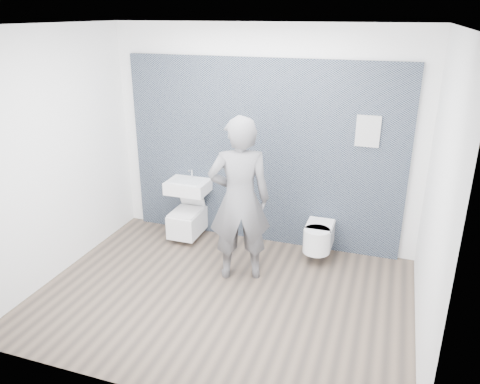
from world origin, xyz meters
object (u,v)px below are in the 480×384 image
(washbasin, at_px, (188,186))
(toilet_rounded, at_px, (318,237))
(visitor, at_px, (240,200))
(toilet_square, at_px, (187,221))

(washbasin, relative_size, toilet_rounded, 0.96)
(washbasin, xyz_separation_m, visitor, (0.99, -0.76, 0.23))
(washbasin, bearing_deg, toilet_rounded, -2.61)
(toilet_square, bearing_deg, visitor, -35.15)
(washbasin, height_order, toilet_rounded, washbasin)
(washbasin, height_order, visitor, visitor)
(toilet_rounded, bearing_deg, toilet_square, 179.43)
(washbasin, distance_m, toilet_rounded, 1.84)
(washbasin, relative_size, toilet_square, 0.77)
(visitor, bearing_deg, toilet_rounded, -161.52)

